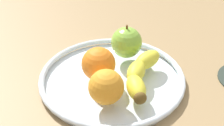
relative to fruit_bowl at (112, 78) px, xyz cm
name	(u,v)px	position (x,y,z in cm)	size (l,w,h in cm)	color
ground_plane	(112,89)	(0.00, 0.00, -2.92)	(127.72, 127.72, 4.00)	#94784F
fruit_bowl	(112,78)	(0.00, 0.00, 0.00)	(30.36, 30.36, 1.80)	silver
banana	(140,74)	(-1.68, 5.68, 2.64)	(16.71, 9.11, 3.52)	yellow
apple	(126,42)	(-7.76, -1.60, 4.32)	(6.87, 6.87, 7.67)	#85BB3D
orange_back_right	(98,64)	(2.28, -1.69, 4.30)	(6.83, 6.83, 6.83)	orange
orange_back_left	(106,87)	(7.13, 3.75, 4.20)	(6.62, 6.62, 6.62)	orange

